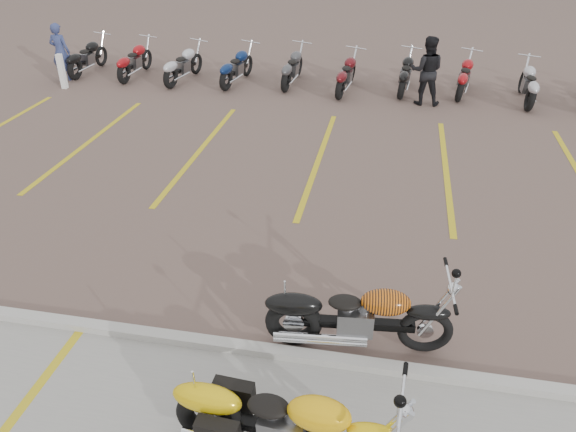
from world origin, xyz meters
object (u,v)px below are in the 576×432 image
at_px(flame_cruiser, 354,318).
at_px(person_a, 60,52).
at_px(yellow_cruiser, 283,423).
at_px(bollard, 62,71).
at_px(person_b, 427,71).

distance_m(flame_cruiser, person_a, 14.09).
distance_m(yellow_cruiser, bollard, 14.12).
relative_size(flame_cruiser, bollard, 2.34).
relative_size(person_a, bollard, 1.70).
bearing_deg(person_a, yellow_cruiser, 129.54).
bearing_deg(yellow_cruiser, person_b, 86.05).
bearing_deg(person_b, flame_cruiser, 85.84).
distance_m(flame_cruiser, person_b, 9.93).
bearing_deg(yellow_cruiser, flame_cruiser, 76.35).
distance_m(person_a, bollard, 1.00).
xyz_separation_m(flame_cruiser, person_a, (-9.84, 10.08, 0.37)).
xyz_separation_m(person_a, bollard, (0.45, -0.82, -0.35)).
bearing_deg(bollard, person_b, 3.35).
bearing_deg(bollard, person_a, 119.04).
distance_m(yellow_cruiser, person_b, 11.73).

